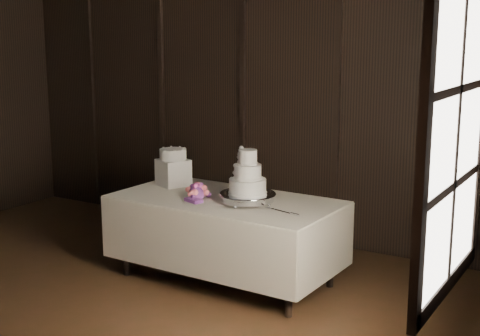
{
  "coord_description": "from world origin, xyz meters",
  "views": [
    {
      "loc": [
        3.7,
        -2.74,
        2.2
      ],
      "look_at": [
        0.81,
        2.07,
        1.05
      ],
      "focal_mm": 50.0,
      "sensor_mm": 36.0,
      "label": 1
    }
  ],
  "objects_px": {
    "wedding_cake": "(244,176)",
    "bouquet": "(197,192)",
    "small_cake": "(173,154)",
    "cake_stand": "(248,199)",
    "display_table": "(226,236)",
    "box_pedestal": "(173,172)"
  },
  "relations": [
    {
      "from": "cake_stand",
      "to": "box_pedestal",
      "type": "relative_size",
      "value": 1.86
    },
    {
      "from": "display_table",
      "to": "bouquet",
      "type": "xyz_separation_m",
      "value": [
        -0.22,
        -0.12,
        0.4
      ]
    },
    {
      "from": "display_table",
      "to": "small_cake",
      "type": "bearing_deg",
      "value": 167.14
    },
    {
      "from": "wedding_cake",
      "to": "bouquet",
      "type": "height_order",
      "value": "wedding_cake"
    },
    {
      "from": "cake_stand",
      "to": "display_table",
      "type": "bearing_deg",
      "value": 168.37
    },
    {
      "from": "cake_stand",
      "to": "small_cake",
      "type": "height_order",
      "value": "small_cake"
    },
    {
      "from": "bouquet",
      "to": "display_table",
      "type": "bearing_deg",
      "value": 28.46
    },
    {
      "from": "wedding_cake",
      "to": "box_pedestal",
      "type": "distance_m",
      "value": 0.97
    },
    {
      "from": "wedding_cake",
      "to": "small_cake",
      "type": "bearing_deg",
      "value": -172.33
    },
    {
      "from": "bouquet",
      "to": "box_pedestal",
      "type": "height_order",
      "value": "box_pedestal"
    },
    {
      "from": "display_table",
      "to": "bouquet",
      "type": "height_order",
      "value": "bouquet"
    },
    {
      "from": "display_table",
      "to": "small_cake",
      "type": "height_order",
      "value": "small_cake"
    },
    {
      "from": "display_table",
      "to": "cake_stand",
      "type": "relative_size",
      "value": 4.18
    },
    {
      "from": "box_pedestal",
      "to": "bouquet",
      "type": "bearing_deg",
      "value": -32.39
    },
    {
      "from": "display_table",
      "to": "small_cake",
      "type": "distance_m",
      "value": 0.97
    },
    {
      "from": "bouquet",
      "to": "box_pedestal",
      "type": "xyz_separation_m",
      "value": [
        -0.48,
        0.3,
        0.07
      ]
    },
    {
      "from": "cake_stand",
      "to": "wedding_cake",
      "type": "relative_size",
      "value": 1.28
    },
    {
      "from": "cake_stand",
      "to": "bouquet",
      "type": "bearing_deg",
      "value": -172.05
    },
    {
      "from": "wedding_cake",
      "to": "small_cake",
      "type": "xyz_separation_m",
      "value": [
        -0.93,
        0.25,
        0.06
      ]
    },
    {
      "from": "display_table",
      "to": "wedding_cake",
      "type": "height_order",
      "value": "wedding_cake"
    },
    {
      "from": "cake_stand",
      "to": "bouquet",
      "type": "xyz_separation_m",
      "value": [
        -0.48,
        -0.07,
        0.01
      ]
    },
    {
      "from": "cake_stand",
      "to": "small_cake",
      "type": "bearing_deg",
      "value": 166.11
    }
  ]
}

